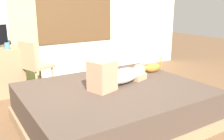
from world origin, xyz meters
The scene contains 8 objects.
ground_plane centered at (0.00, 0.00, 0.00)m, with size 16.00×16.00×0.00m, color brown.
back_wall_with_window centered at (0.02, 2.21, 1.45)m, with size 6.40×0.14×2.90m.
bed centered at (0.11, 0.04, 0.22)m, with size 2.08×1.68×0.45m.
person_lying centered at (0.21, 0.11, 0.56)m, with size 0.93×0.49×0.34m.
cat centered at (0.92, 0.30, 0.52)m, with size 0.36×0.11×0.21m.
cup centered at (-0.75, 1.62, 0.79)m, with size 0.07×0.07×0.10m, color teal.
chair_by_desk centered at (-0.43, 1.46, 0.51)m, with size 0.49×0.49×0.86m.
curtain_left centered at (-0.38, 2.10, 1.29)m, with size 0.44×0.06×2.58m, color #ADCC75.
Camera 1 is at (-1.37, -2.25, 1.39)m, focal length 39.56 mm.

